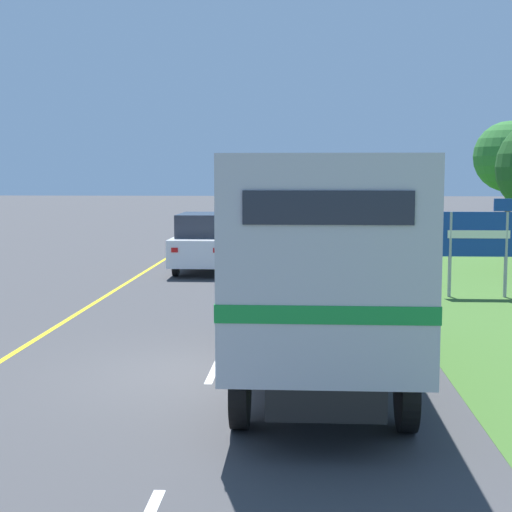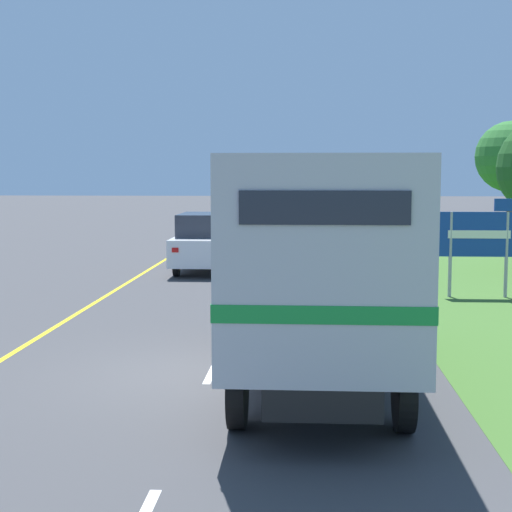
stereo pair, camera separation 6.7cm
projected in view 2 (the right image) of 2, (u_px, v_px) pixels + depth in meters
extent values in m
plane|color=#3D3D3F|center=(211.00, 374.00, 12.50)|extent=(200.00, 200.00, 0.00)
cube|color=yellow|center=(157.00, 265.00, 27.43)|extent=(0.12, 63.96, 0.01)
cube|color=white|center=(216.00, 363.00, 13.16)|extent=(0.12, 2.60, 0.01)
cube|color=white|center=(246.00, 300.00, 19.71)|extent=(0.12, 2.60, 0.01)
cube|color=white|center=(261.00, 269.00, 26.26)|extent=(0.12, 2.60, 0.01)
cube|color=white|center=(270.00, 250.00, 32.81)|extent=(0.12, 2.60, 0.01)
cube|color=white|center=(276.00, 237.00, 39.36)|extent=(0.12, 2.60, 0.01)
cylinder|color=black|center=(263.00, 308.00, 15.64)|extent=(0.22, 1.00, 1.00)
cylinder|color=black|center=(367.00, 309.00, 15.51)|extent=(0.22, 1.00, 1.00)
cylinder|color=black|center=(238.00, 389.00, 9.79)|extent=(0.22, 1.00, 1.00)
cylinder|color=black|center=(404.00, 392.00, 9.66)|extent=(0.22, 1.00, 1.00)
cube|color=black|center=(317.00, 333.00, 12.32)|extent=(1.32, 7.88, 0.36)
cube|color=#B7B7BC|center=(319.00, 248.00, 11.13)|extent=(2.39, 5.78, 2.53)
cube|color=#198C38|center=(319.00, 279.00, 11.18)|extent=(2.41, 5.80, 0.20)
cube|color=#232833|center=(324.00, 208.00, 8.18)|extent=(1.80, 0.03, 0.36)
cube|color=#B7B7BC|center=(316.00, 245.00, 15.07)|extent=(2.30, 2.10, 1.90)
cube|color=#283342|center=(315.00, 229.00, 16.10)|extent=(2.03, 0.03, 0.85)
cylinder|color=black|center=(189.00, 256.00, 27.04)|extent=(0.16, 0.66, 0.66)
cylinder|color=black|center=(232.00, 257.00, 26.95)|extent=(0.16, 0.66, 0.66)
cylinder|color=black|center=(176.00, 266.00, 24.33)|extent=(0.16, 0.66, 0.66)
cylinder|color=black|center=(224.00, 266.00, 24.24)|extent=(0.16, 0.66, 0.66)
cube|color=white|center=(205.00, 248.00, 25.60)|extent=(1.80, 4.40, 0.85)
cube|color=#282D38|center=(205.00, 225.00, 25.34)|extent=(1.55, 2.42, 0.72)
cube|color=red|center=(175.00, 250.00, 23.43)|extent=(0.20, 0.03, 0.14)
cube|color=red|center=(217.00, 250.00, 23.35)|extent=(0.20, 0.03, 0.14)
cylinder|color=black|center=(300.00, 234.00, 37.23)|extent=(0.16, 0.66, 0.66)
cylinder|color=black|center=(331.00, 234.00, 37.14)|extent=(0.16, 0.66, 0.66)
cylinder|color=black|center=(300.00, 239.00, 34.43)|extent=(0.16, 0.66, 0.66)
cylinder|color=black|center=(334.00, 239.00, 34.34)|extent=(0.16, 0.66, 0.66)
cube|color=silver|center=(316.00, 227.00, 35.74)|extent=(1.80, 4.56, 0.80)
cube|color=#282D38|center=(317.00, 211.00, 35.48)|extent=(1.55, 2.51, 0.68)
cube|color=red|center=(302.00, 228.00, 33.50)|extent=(0.20, 0.03, 0.14)
cube|color=red|center=(332.00, 228.00, 33.42)|extent=(0.20, 0.03, 0.14)
cylinder|color=#9E9EA3|center=(450.00, 254.00, 20.19)|extent=(0.09, 0.09, 2.21)
cylinder|color=#9E9EA3|center=(506.00, 255.00, 20.10)|extent=(0.09, 0.09, 2.21)
cube|color=navy|center=(479.00, 234.00, 20.09)|extent=(2.03, 0.06, 1.15)
cube|color=navy|center=(507.00, 205.00, 19.96)|extent=(0.65, 0.06, 0.32)
cube|color=silver|center=(479.00, 234.00, 20.05)|extent=(1.58, 0.02, 0.21)
cylinder|color=brown|center=(509.00, 209.00, 41.86)|extent=(0.32, 0.32, 2.57)
sphere|color=#2D702D|center=(511.00, 156.00, 41.57)|extent=(3.77, 3.77, 3.77)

